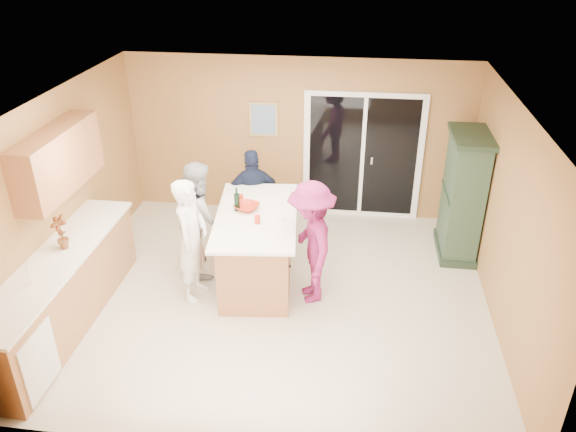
# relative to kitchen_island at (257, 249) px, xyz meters

# --- Properties ---
(floor) EXTENTS (5.50, 5.50, 0.00)m
(floor) POSITION_rel_kitchen_island_xyz_m (0.30, -0.36, -0.47)
(floor) COLOR beige
(floor) RESTS_ON ground
(ceiling) EXTENTS (5.50, 5.00, 0.10)m
(ceiling) POSITION_rel_kitchen_island_xyz_m (0.30, -0.36, 2.13)
(ceiling) COLOR silver
(ceiling) RESTS_ON wall_back
(wall_back) EXTENTS (5.50, 0.10, 2.60)m
(wall_back) POSITION_rel_kitchen_island_xyz_m (0.30, 2.14, 0.83)
(wall_back) COLOR tan
(wall_back) RESTS_ON ground
(wall_front) EXTENTS (5.50, 0.10, 2.60)m
(wall_front) POSITION_rel_kitchen_island_xyz_m (0.30, -2.86, 0.83)
(wall_front) COLOR tan
(wall_front) RESTS_ON ground
(wall_left) EXTENTS (0.10, 5.00, 2.60)m
(wall_left) POSITION_rel_kitchen_island_xyz_m (-2.45, -0.36, 0.83)
(wall_left) COLOR tan
(wall_left) RESTS_ON ground
(wall_right) EXTENTS (0.10, 5.00, 2.60)m
(wall_right) POSITION_rel_kitchen_island_xyz_m (3.05, -0.36, 0.83)
(wall_right) COLOR tan
(wall_right) RESTS_ON ground
(left_cabinet_run) EXTENTS (0.65, 3.05, 1.24)m
(left_cabinet_run) POSITION_rel_kitchen_island_xyz_m (-2.15, -1.41, -0.01)
(left_cabinet_run) COLOR #A46C40
(left_cabinet_run) RESTS_ON floor
(upper_cabinets) EXTENTS (0.35, 1.60, 0.75)m
(upper_cabinets) POSITION_rel_kitchen_island_xyz_m (-2.28, -0.56, 1.40)
(upper_cabinets) COLOR #A46C40
(upper_cabinets) RESTS_ON wall_left
(sliding_door) EXTENTS (1.90, 0.07, 2.10)m
(sliding_door) POSITION_rel_kitchen_island_xyz_m (1.35, 2.11, 0.58)
(sliding_door) COLOR white
(sliding_door) RESTS_ON floor
(framed_picture) EXTENTS (0.46, 0.04, 0.56)m
(framed_picture) POSITION_rel_kitchen_island_xyz_m (-0.25, 2.12, 1.13)
(framed_picture) COLOR tan
(framed_picture) RESTS_ON wall_back
(kitchen_island) EXTENTS (1.23, 2.02, 1.01)m
(kitchen_island) POSITION_rel_kitchen_island_xyz_m (0.00, 0.00, 0.00)
(kitchen_island) COLOR #A46C40
(kitchen_island) RESTS_ON floor
(green_hutch) EXTENTS (0.53, 1.01, 1.86)m
(green_hutch) POSITION_rel_kitchen_island_xyz_m (2.79, 1.10, 0.43)
(green_hutch) COLOR #1E3020
(green_hutch) RESTS_ON floor
(woman_white) EXTENTS (0.44, 0.63, 1.66)m
(woman_white) POSITION_rel_kitchen_island_xyz_m (-0.75, -0.45, 0.36)
(woman_white) COLOR white
(woman_white) RESTS_ON floor
(woman_grey) EXTENTS (0.86, 0.96, 1.62)m
(woman_grey) POSITION_rel_kitchen_island_xyz_m (-0.82, 0.19, 0.33)
(woman_grey) COLOR #A3A2A5
(woman_grey) RESTS_ON floor
(woman_navy) EXTENTS (0.95, 0.62, 1.50)m
(woman_navy) POSITION_rel_kitchen_island_xyz_m (-0.23, 1.01, 0.28)
(woman_navy) COLOR #1A1F3A
(woman_navy) RESTS_ON floor
(woman_magenta) EXTENTS (0.88, 1.19, 1.64)m
(woman_magenta) POSITION_rel_kitchen_island_xyz_m (0.75, -0.32, 0.35)
(woman_magenta) COLOR #7C1B58
(woman_magenta) RESTS_ON floor
(serving_bowl) EXTENTS (0.40, 0.40, 0.08)m
(serving_bowl) POSITION_rel_kitchen_island_xyz_m (-0.15, 0.12, 0.58)
(serving_bowl) COLOR #B62B14
(serving_bowl) RESTS_ON kitchen_island
(tulip_vase) EXTENTS (0.27, 0.23, 0.44)m
(tulip_vase) POSITION_rel_kitchen_island_xyz_m (-2.15, -1.02, 0.69)
(tulip_vase) COLOR red
(tulip_vase) RESTS_ON left_cabinet_run
(tumbler_near) EXTENTS (0.08, 0.08, 0.11)m
(tumbler_near) POSITION_rel_kitchen_island_xyz_m (0.06, -0.24, 0.59)
(tumbler_near) COLOR #B62B14
(tumbler_near) RESTS_ON kitchen_island
(tumbler_far) EXTENTS (0.08, 0.08, 0.10)m
(tumbler_far) POSITION_rel_kitchen_island_xyz_m (-0.27, 0.34, 0.59)
(tumbler_far) COLOR #B62B14
(tumbler_far) RESTS_ON kitchen_island
(wine_bottle) EXTENTS (0.07, 0.07, 0.32)m
(wine_bottle) POSITION_rel_kitchen_island_xyz_m (-0.27, 0.09, 0.66)
(wine_bottle) COLOR black
(wine_bottle) RESTS_ON kitchen_island
(white_plate) EXTENTS (0.26, 0.26, 0.01)m
(white_plate) POSITION_rel_kitchen_island_xyz_m (0.27, -0.07, 0.54)
(white_plate) COLOR white
(white_plate) RESTS_ON kitchen_island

